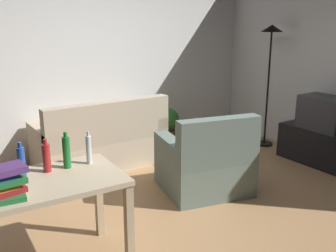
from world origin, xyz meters
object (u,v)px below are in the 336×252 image
Objects in this scene: torchiere_lamp at (270,53)px; desk at (40,195)px; bottle_green at (66,152)px; bottle_clear at (89,149)px; couch at (101,144)px; tv at (324,113)px; potted_plant at (168,123)px; tv_stand at (321,147)px; book_stack at (5,183)px; bottle_blue at (21,162)px; armchair at (206,164)px; bottle_red at (46,157)px.

torchiere_lamp is 4.06m from desk.
bottle_green is at bearing 30.97° from desk.
torchiere_lamp is at bearing 19.05° from bottle_clear.
torchiere_lamp reaches higher than couch.
couch and tv have the same top height.
couch is at bearing 58.78° from bottle_green.
potted_plant is at bearing 33.51° from tv.
bottle_green reaches higher than tv_stand.
potted_plant is (2.55, 2.16, -0.32)m from desk.
tv_stand is 1.83× the size of tv.
couch is 5.78× the size of book_stack.
bottle_blue is at bearing -142.44° from potted_plant.
potted_plant is 1.79m from armchair.
potted_plant is at bearing 37.56° from bottle_blue.
couch is 6.04× the size of bottle_blue.
bottle_blue is 0.52m from bottle_clear.
bottle_blue is (-3.85, -0.16, 0.64)m from tv_stand.
tv_stand is at bearing 2.31° from bottle_red.
tv is at bearing -90.00° from tv_stand.
couch is 6.04× the size of bottle_clear.
bottle_green reaches higher than couch.
desk is 4.20× the size of bottle_green.
armchair is at bearing 11.16° from bottle_green.
bottle_green reaches higher than tv.
bottle_blue is (-1.37, -1.70, 0.57)m from couch.
bottle_clear is (-3.33, -0.16, 0.64)m from tv_stand.
bottle_clear is (0.45, 0.14, 0.23)m from desk.
bottle_green is at bearing 92.49° from tv.
potted_plant is (1.25, 0.31, 0.02)m from couch.
torchiere_lamp is 2.28m from armchair.
book_stack is at bearing 29.45° from armchair.
bottle_red is (-3.66, -0.15, 0.63)m from tv_stand.
tv is 2.26m from potted_plant.
bottle_blue reaches higher than bottle_red.
armchair is 4.10× the size of bottle_red.
couch is 2.28m from desk.
book_stack is at bearing 96.59° from tv.
tv is at bearing 6.83° from desk.
bottle_red reaches higher than armchair.
tv_stand is 1.84m from armchair.
desk is (-1.30, -1.85, 0.34)m from couch.
couch is at bearing 58.01° from tv_stand.
tv is 2.12× the size of book_stack.
tv_stand is 1.53m from torchiere_lamp.
armchair is (0.65, -1.37, 0.01)m from couch.
couch is 2.95m from tv.
torchiere_lamp is at bearing 0.00° from tv_stand.
desk is 4.33× the size of book_stack.
armchair is 3.77× the size of book_stack.
desk is at bearing 94.51° from tv.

